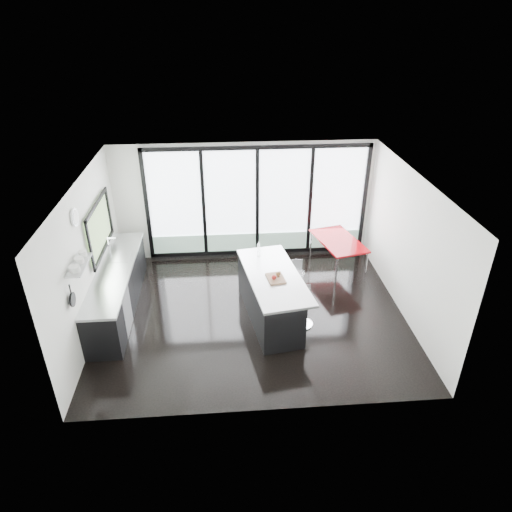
{
  "coord_description": "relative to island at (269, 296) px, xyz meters",
  "views": [
    {
      "loc": [
        -0.51,
        -7.44,
        5.45
      ],
      "look_at": [
        0.1,
        0.3,
        1.15
      ],
      "focal_mm": 32.0,
      "sensor_mm": 36.0,
      "label": 1
    }
  ],
  "objects": [
    {
      "name": "wall_left",
      "position": [
        -3.3,
        0.37,
        1.08
      ],
      "size": [
        0.26,
        5.0,
        2.8
      ],
      "color": "silver",
      "rests_on": "ground"
    },
    {
      "name": "bar_stool_near",
      "position": [
        0.62,
        -0.33,
        -0.16
      ],
      "size": [
        0.43,
        0.43,
        0.63
      ],
      "primitive_type": "cylinder",
      "rotation": [
        0.0,
        0.0,
        0.07
      ],
      "color": "silver",
      "rests_on": "floor"
    },
    {
      "name": "wall_back",
      "position": [
        -0.06,
        2.57,
        0.79
      ],
      "size": [
        6.0,
        0.09,
        2.8
      ],
      "color": "silver",
      "rests_on": "ground"
    },
    {
      "name": "counter_cabinets",
      "position": [
        -3.0,
        0.5,
        -0.02
      ],
      "size": [
        0.69,
        3.24,
        1.36
      ],
      "color": "black",
      "rests_on": "floor"
    },
    {
      "name": "island",
      "position": [
        0.0,
        0.0,
        0.0
      ],
      "size": [
        1.32,
        2.43,
        1.23
      ],
      "color": "black",
      "rests_on": "floor"
    },
    {
      "name": "wall_right",
      "position": [
        2.67,
        0.1,
        0.92
      ],
      "size": [
        0.0,
        5.0,
        2.8
      ],
      "primitive_type": "cube",
      "color": "silver",
      "rests_on": "ground"
    },
    {
      "name": "red_table",
      "position": [
        1.75,
        1.68,
        -0.09
      ],
      "size": [
        1.14,
        1.59,
        0.77
      ],
      "primitive_type": "cube",
      "rotation": [
        0.0,
        0.0,
        0.24
      ],
      "color": "#9F070E",
      "rests_on": "floor"
    },
    {
      "name": "ceiling",
      "position": [
        -0.33,
        0.1,
        2.32
      ],
      "size": [
        6.0,
        5.0,
        0.0
      ],
      "primitive_type": "cube",
      "color": "white",
      "rests_on": "wall_back"
    },
    {
      "name": "bar_stool_far",
      "position": [
        0.59,
        0.51,
        -0.14
      ],
      "size": [
        0.46,
        0.46,
        0.69
      ],
      "primitive_type": "cylinder",
      "rotation": [
        0.0,
        0.0,
        0.06
      ],
      "color": "silver",
      "rests_on": "floor"
    },
    {
      "name": "floor",
      "position": [
        -0.33,
        0.1,
        -0.48
      ],
      "size": [
        6.0,
        5.0,
        0.0
      ],
      "primitive_type": "cube",
      "color": "black",
      "rests_on": "ground"
    },
    {
      "name": "wall_front",
      "position": [
        -0.33,
        -2.4,
        0.92
      ],
      "size": [
        6.0,
        0.0,
        2.8
      ],
      "primitive_type": "cube",
      "color": "silver",
      "rests_on": "ground"
    }
  ]
}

